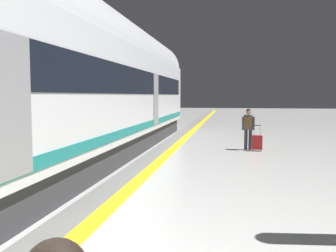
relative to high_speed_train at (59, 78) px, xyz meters
The scene contains 5 objects.
safety_line_strip 3.91m from the high_speed_train, 42.16° to the left, with size 0.36×80.00×0.01m, color yellow.
tactile_edge_band 3.70m from the high_speed_train, 47.67° to the left, with size 0.74×80.00×0.01m, color slate.
high_speed_train is the anchor object (origin of this frame).
passenger_near 7.41m from the high_speed_train, 45.61° to the left, with size 0.48×0.34×1.55m.
suitcase_near 7.60m from the high_speed_train, 42.26° to the left, with size 0.40×0.26×0.97m.
Camera 1 is at (1.34, -1.16, 2.05)m, focal length 39.83 mm.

